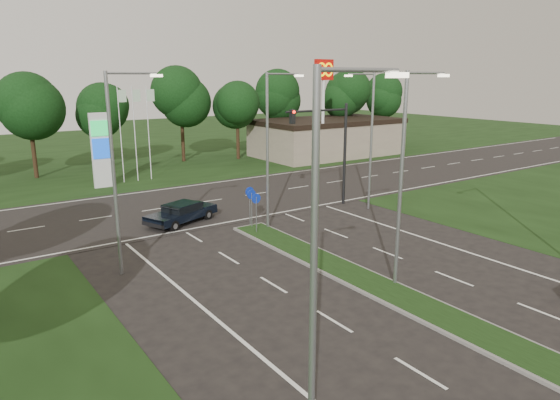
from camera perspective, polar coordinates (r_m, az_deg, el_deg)
ground at (r=18.69m, az=25.32°, el=-15.50°), size 160.00×160.00×0.00m
verge_far at (r=64.92m, az=-21.33°, el=5.25°), size 160.00×50.00×0.02m
cross_road at (r=35.95m, az=-9.48°, el=-0.35°), size 160.00×12.00×0.02m
median_kerb at (r=20.63m, az=15.60°, el=-11.58°), size 2.00×26.00×0.12m
commercial_building at (r=57.38m, az=5.43°, el=7.13°), size 16.00×9.00×4.00m
streetlight_median_near at (r=21.07m, az=14.10°, el=3.44°), size 2.53×0.22×9.00m
streetlight_median_far at (r=28.58m, az=-1.12°, el=6.53°), size 2.53×0.22×9.00m
streetlight_left_near at (r=10.59m, az=4.75°, el=-6.53°), size 2.53×0.22×9.00m
streetlight_left_far at (r=22.85m, az=-18.08°, el=3.96°), size 2.53×0.22×9.00m
streetlight_right_far at (r=33.49m, az=10.18°, el=7.41°), size 2.53×0.22×9.00m
traffic_signal at (r=33.91m, az=5.81°, el=6.92°), size 5.10×0.42×7.00m
median_signs at (r=29.01m, az=-3.17°, el=-0.14°), size 1.16×1.76×2.38m
gas_pylon at (r=42.48m, az=-19.59°, el=5.62°), size 5.80×1.26×8.00m
mcdonalds_sign at (r=51.32m, az=5.02°, el=13.04°), size 2.20×0.47×10.40m
treeline_far at (r=49.84m, az=-17.71°, el=11.09°), size 6.00×6.00×9.90m
navy_sedan at (r=31.11m, az=-11.19°, el=-1.41°), size 4.90×3.40×1.25m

